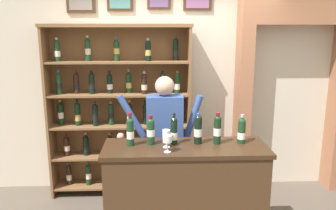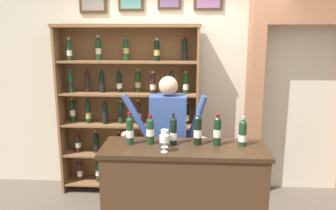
{
  "view_description": "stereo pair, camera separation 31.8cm",
  "coord_description": "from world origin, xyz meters",
  "px_view_note": "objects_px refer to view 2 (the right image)",
  "views": [
    {
      "loc": [
        -0.24,
        -2.98,
        2.12
      ],
      "look_at": [
        -0.12,
        0.12,
        1.41
      ],
      "focal_mm": 36.2,
      "sensor_mm": 36.0,
      "label": 1
    },
    {
      "loc": [
        0.08,
        -2.98,
        2.12
      ],
      "look_at": [
        -0.12,
        0.12,
        1.41
      ],
      "focal_mm": 36.2,
      "sensor_mm": 36.0,
      "label": 2
    }
  ],
  "objects_px": {
    "wine_glass_right": "(165,135)",
    "wine_glass_left": "(164,140)",
    "shopkeeper": "(168,135)",
    "tasting_bottle_brunello": "(130,130)",
    "tasting_counter": "(184,198)",
    "tasting_bottle_bianco": "(217,130)",
    "tasting_bottle_super_tuscan": "(150,130)",
    "tasting_bottle_riserva": "(198,130)",
    "tasting_bottle_rosso": "(243,133)",
    "tasting_bottle_prosecco": "(173,131)",
    "wine_shelf": "(129,107)"
  },
  "relations": [
    {
      "from": "tasting_bottle_prosecco",
      "to": "wine_glass_left",
      "type": "distance_m",
      "value": 0.23
    },
    {
      "from": "tasting_bottle_rosso",
      "to": "wine_glass_left",
      "type": "relative_size",
      "value": 1.81
    },
    {
      "from": "shopkeeper",
      "to": "wine_glass_right",
      "type": "height_order",
      "value": "shopkeeper"
    },
    {
      "from": "tasting_bottle_prosecco",
      "to": "tasting_bottle_bianco",
      "type": "relative_size",
      "value": 0.99
    },
    {
      "from": "tasting_bottle_bianco",
      "to": "wine_shelf",
      "type": "bearing_deg",
      "value": 131.93
    },
    {
      "from": "shopkeeper",
      "to": "tasting_bottle_rosso",
      "type": "xyz_separation_m",
      "value": [
        0.72,
        -0.43,
        0.17
      ]
    },
    {
      "from": "wine_shelf",
      "to": "tasting_bottle_super_tuscan",
      "type": "distance_m",
      "value": 1.21
    },
    {
      "from": "wine_shelf",
      "to": "tasting_bottle_prosecco",
      "type": "bearing_deg",
      "value": -61.4
    },
    {
      "from": "shopkeeper",
      "to": "tasting_bottle_super_tuscan",
      "type": "relative_size",
      "value": 5.77
    },
    {
      "from": "tasting_bottle_brunello",
      "to": "wine_glass_right",
      "type": "distance_m",
      "value": 0.34
    },
    {
      "from": "tasting_counter",
      "to": "shopkeeper",
      "type": "height_order",
      "value": "shopkeeper"
    },
    {
      "from": "tasting_bottle_prosecco",
      "to": "tasting_bottle_riserva",
      "type": "xyz_separation_m",
      "value": [
        0.23,
        0.01,
        0.01
      ]
    },
    {
      "from": "tasting_bottle_riserva",
      "to": "wine_glass_right",
      "type": "height_order",
      "value": "tasting_bottle_riserva"
    },
    {
      "from": "tasting_bottle_brunello",
      "to": "wine_glass_left",
      "type": "distance_m",
      "value": 0.39
    },
    {
      "from": "shopkeeper",
      "to": "tasting_bottle_super_tuscan",
      "type": "height_order",
      "value": "shopkeeper"
    },
    {
      "from": "wine_shelf",
      "to": "tasting_bottle_bianco",
      "type": "relative_size",
      "value": 7.17
    },
    {
      "from": "wine_glass_right",
      "to": "wine_glass_left",
      "type": "bearing_deg",
      "value": -88.11
    },
    {
      "from": "tasting_bottle_bianco",
      "to": "wine_glass_right",
      "type": "xyz_separation_m",
      "value": [
        -0.49,
        -0.08,
        -0.02
      ]
    },
    {
      "from": "tasting_counter",
      "to": "wine_glass_left",
      "type": "relative_size",
      "value": 9.9
    },
    {
      "from": "tasting_bottle_brunello",
      "to": "tasting_bottle_rosso",
      "type": "bearing_deg",
      "value": 1.47
    },
    {
      "from": "tasting_bottle_rosso",
      "to": "tasting_bottle_brunello",
      "type": "bearing_deg",
      "value": -178.53
    },
    {
      "from": "shopkeeper",
      "to": "wine_glass_left",
      "type": "relative_size",
      "value": 10.55
    },
    {
      "from": "tasting_bottle_brunello",
      "to": "tasting_bottle_prosecco",
      "type": "relative_size",
      "value": 1.04
    },
    {
      "from": "tasting_bottle_rosso",
      "to": "wine_glass_left",
      "type": "distance_m",
      "value": 0.75
    },
    {
      "from": "shopkeeper",
      "to": "tasting_bottle_bianco",
      "type": "bearing_deg",
      "value": -42.35
    },
    {
      "from": "tasting_bottle_super_tuscan",
      "to": "tasting_bottle_bianco",
      "type": "distance_m",
      "value": 0.63
    },
    {
      "from": "tasting_bottle_super_tuscan",
      "to": "wine_glass_right",
      "type": "bearing_deg",
      "value": -31.82
    },
    {
      "from": "wine_shelf",
      "to": "tasting_bottle_super_tuscan",
      "type": "xyz_separation_m",
      "value": [
        0.4,
        -1.14,
        0.05
      ]
    },
    {
      "from": "tasting_bottle_super_tuscan",
      "to": "wine_glass_left",
      "type": "relative_size",
      "value": 1.83
    },
    {
      "from": "shopkeeper",
      "to": "tasting_bottle_riserva",
      "type": "xyz_separation_m",
      "value": [
        0.3,
        -0.43,
        0.19
      ]
    },
    {
      "from": "tasting_counter",
      "to": "tasting_bottle_brunello",
      "type": "relative_size",
      "value": 4.92
    },
    {
      "from": "shopkeeper",
      "to": "tasting_bottle_brunello",
      "type": "distance_m",
      "value": 0.6
    },
    {
      "from": "shopkeeper",
      "to": "tasting_bottle_prosecco",
      "type": "distance_m",
      "value": 0.48
    },
    {
      "from": "shopkeeper",
      "to": "tasting_bottle_brunello",
      "type": "xyz_separation_m",
      "value": [
        -0.33,
        -0.46,
        0.19
      ]
    },
    {
      "from": "shopkeeper",
      "to": "tasting_bottle_super_tuscan",
      "type": "bearing_deg",
      "value": -108.14
    },
    {
      "from": "tasting_bottle_brunello",
      "to": "shopkeeper",
      "type": "bearing_deg",
      "value": 54.21
    },
    {
      "from": "tasting_bottle_super_tuscan",
      "to": "tasting_bottle_rosso",
      "type": "xyz_separation_m",
      "value": [
        0.86,
        0.0,
        -0.01
      ]
    },
    {
      "from": "tasting_bottle_bianco",
      "to": "tasting_bottle_rosso",
      "type": "height_order",
      "value": "tasting_bottle_bianco"
    },
    {
      "from": "wine_shelf",
      "to": "wine_glass_left",
      "type": "distance_m",
      "value": 1.46
    },
    {
      "from": "shopkeeper",
      "to": "wine_glass_left",
      "type": "bearing_deg",
      "value": -89.61
    },
    {
      "from": "tasting_counter",
      "to": "tasting_bottle_riserva",
      "type": "distance_m",
      "value": 0.69
    },
    {
      "from": "tasting_counter",
      "to": "tasting_bottle_bianco",
      "type": "relative_size",
      "value": 5.06
    },
    {
      "from": "wine_glass_left",
      "to": "tasting_bottle_riserva",
      "type": "bearing_deg",
      "value": 36.48
    },
    {
      "from": "tasting_bottle_riserva",
      "to": "wine_shelf",
      "type": "bearing_deg",
      "value": 126.81
    },
    {
      "from": "shopkeeper",
      "to": "tasting_bottle_brunello",
      "type": "relative_size",
      "value": 5.24
    },
    {
      "from": "wine_glass_left",
      "to": "tasting_counter",
      "type": "bearing_deg",
      "value": 40.22
    },
    {
      "from": "wine_shelf",
      "to": "tasting_counter",
      "type": "xyz_separation_m",
      "value": [
        0.72,
        -1.21,
        -0.61
      ]
    },
    {
      "from": "tasting_counter",
      "to": "tasting_bottle_riserva",
      "type": "height_order",
      "value": "tasting_bottle_riserva"
    },
    {
      "from": "wine_shelf",
      "to": "tasting_bottle_rosso",
      "type": "distance_m",
      "value": 1.7
    },
    {
      "from": "wine_glass_left",
      "to": "wine_shelf",
      "type": "bearing_deg",
      "value": 112.06
    }
  ]
}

